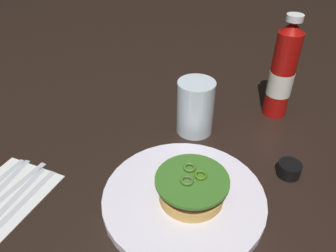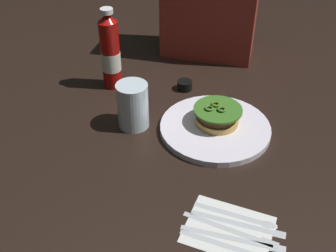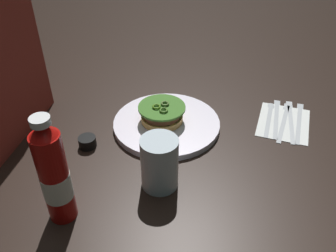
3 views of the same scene
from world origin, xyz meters
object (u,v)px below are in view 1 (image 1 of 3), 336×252
Objects in this scene: napkin at (5,196)px; steak_knife at (3,209)px; condiment_cup at (289,169)px; dinner_plate at (184,198)px; water_glass at (195,107)px; burger_sandwich at (192,188)px; spoon_utensil at (10,213)px; ketchup_bottle at (282,73)px.

steak_knife is at bearing 33.04° from napkin.
condiment_cup reaches higher than napkin.
dinner_plate is at bearing 109.61° from steak_knife.
condiment_cup is 0.26× the size of napkin.
condiment_cup is 0.23× the size of steak_knife.
dinner_plate is 0.23m from water_glass.
napkin is 0.03m from steak_knife.
napkin is 0.87× the size of steak_knife.
water_glass is at bearing 135.44° from napkin.
napkin is (0.08, -0.32, -0.01)m from dinner_plate.
burger_sandwich is 0.32m from spoon_utensil.
dinner_plate is 1.64× the size of spoon_utensil.
dinner_plate is at bearing 103.91° from napkin.
burger_sandwich is 0.52× the size of ketchup_bottle.
condiment_cup is 0.54m from napkin.
dinner_plate is at bearing -23.71° from ketchup_bottle.
burger_sandwich reaches higher than steak_knife.
burger_sandwich is at bearing 82.72° from dinner_plate.
water_glass is at bearing 142.34° from spoon_utensil.
water_glass is 0.24m from condiment_cup.
condiment_cup is 0.52m from spoon_utensil.
dinner_plate is at bearing 7.21° from water_glass.
water_glass is at bearing -114.20° from condiment_cup.
napkin is at bearing -132.22° from spoon_utensil.
water_glass is (-0.22, -0.04, 0.02)m from burger_sandwich.
dinner_plate is at bearing -97.28° from burger_sandwich.
ketchup_bottle is 0.64m from spoon_utensil.
burger_sandwich is 2.83× the size of condiment_cup.
ketchup_bottle is 0.22m from water_glass.
ketchup_bottle is 0.64m from napkin.
water_glass is at bearing -172.79° from dinner_plate.
dinner_plate is 0.22m from condiment_cup.
burger_sandwich is 0.38m from ketchup_bottle.
steak_knife is (0.03, 0.02, 0.00)m from napkin.
spoon_utensil is at bearing -43.57° from ketchup_bottle.
ketchup_bottle is at bearing 134.87° from steak_knife.
steak_knife is at bearing -71.45° from burger_sandwich.
spoon_utensil is at bearing 47.78° from napkin.
spoon_utensil is (0.33, -0.26, -0.06)m from water_glass.
ketchup_bottle reaches higher than steak_knife.
water_glass reaches higher than napkin.
burger_sandwich is 0.72× the size of spoon_utensil.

